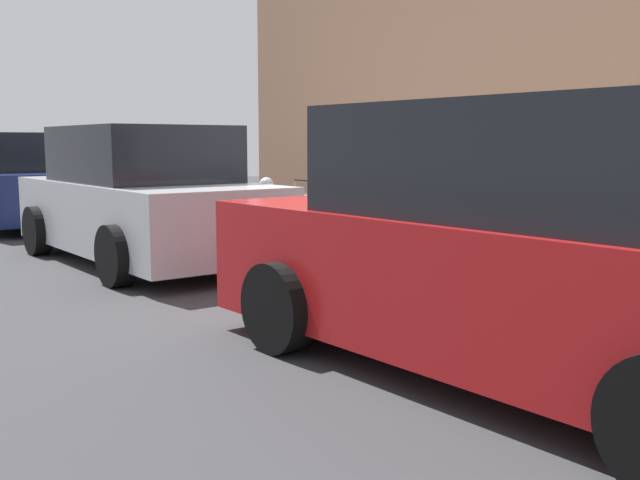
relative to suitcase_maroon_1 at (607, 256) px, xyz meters
The scene contains 17 objects.
ground_plane 3.52m from the suitcase_maroon_1, 10.28° to the left, with size 40.00×40.00×0.00m, color #333335.
sidewalk_curb 3.93m from the suitcase_maroon_1, 28.73° to the right, with size 18.00×5.00×0.14m, color #ADA89E.
suitcase_maroon_1 is the anchor object (origin of this frame).
suitcase_navy_2 0.57m from the suitcase_maroon_1, 10.10° to the right, with size 0.51×0.22×0.94m.
suitcase_silver_3 1.05m from the suitcase_maroon_1, ahead, with size 0.36×0.25×0.93m.
suitcase_teal_4 1.52m from the suitcase_maroon_1, ahead, with size 0.44×0.25×0.96m.
suitcase_olive_5 2.05m from the suitcase_maroon_1, ahead, with size 0.51×0.22×0.72m.
suitcase_red_6 2.61m from the suitcase_maroon_1, ahead, with size 0.49×0.23×0.61m.
suitcase_black_7 3.10m from the suitcase_maroon_1, ahead, with size 0.38×0.22×1.03m.
suitcase_maroon_8 3.60m from the suitcase_maroon_1, ahead, with size 0.49×0.27×0.83m.
suitcase_navy_9 4.10m from the suitcase_maroon_1, ahead, with size 0.39×0.22×0.98m.
suitcase_silver_10 4.56m from the suitcase_maroon_1, ahead, with size 0.40×0.26×0.83m.
fire_hydrant 5.46m from the suitcase_maroon_1, ahead, with size 0.39×0.21×0.82m.
bollard_post 6.12m from the suitcase_maroon_1, ahead, with size 0.13×0.13×0.85m, color #333338.
parked_car_red_0 2.21m from the suitcase_maroon_1, 108.40° to the left, with size 4.49×2.09×1.70m.
parked_car_silver_1 5.37m from the suitcase_maroon_1, 22.82° to the left, with size 4.31×2.04×1.65m.
parked_car_navy_2 10.30m from the suitcase_maroon_1, 11.64° to the left, with size 4.51×2.20×1.62m.
Camera 1 is at (-6.85, 5.20, 1.46)m, focal length 40.92 mm.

